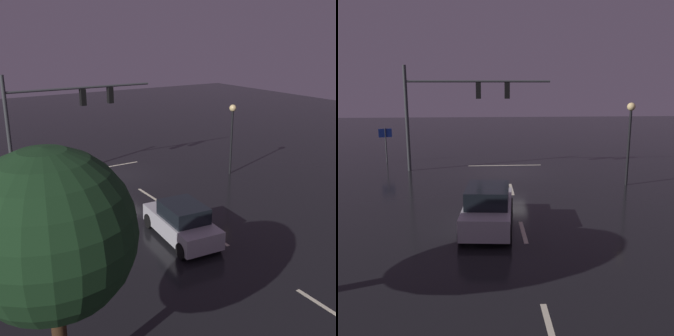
% 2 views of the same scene
% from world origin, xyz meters
% --- Properties ---
extents(ground_plane, '(80.00, 80.00, 0.00)m').
position_xyz_m(ground_plane, '(0.00, 0.00, 0.00)').
color(ground_plane, black).
extents(traffic_signal_assembly, '(9.15, 0.47, 6.64)m').
position_xyz_m(traffic_signal_assembly, '(3.27, -0.86, 4.49)').
color(traffic_signal_assembly, '#383A3D').
rests_on(traffic_signal_assembly, ground_plane).
extents(lane_dash_far, '(0.16, 2.20, 0.01)m').
position_xyz_m(lane_dash_far, '(0.00, 4.00, 0.00)').
color(lane_dash_far, beige).
rests_on(lane_dash_far, ground_plane).
extents(lane_dash_mid, '(0.16, 2.20, 0.01)m').
position_xyz_m(lane_dash_mid, '(0.00, 10.00, 0.00)').
color(lane_dash_mid, beige).
rests_on(lane_dash_mid, ground_plane).
extents(lane_dash_near, '(0.16, 2.20, 0.01)m').
position_xyz_m(lane_dash_near, '(0.00, 16.00, 0.00)').
color(lane_dash_near, beige).
rests_on(lane_dash_near, ground_plane).
extents(stop_bar, '(5.00, 0.16, 0.01)m').
position_xyz_m(stop_bar, '(0.00, -2.05, 0.00)').
color(stop_bar, beige).
rests_on(stop_bar, ground_plane).
extents(car_approaching, '(2.23, 4.49, 1.70)m').
position_xyz_m(car_approaching, '(1.33, 9.42, 0.80)').
color(car_approaching, '#B7B7BC').
rests_on(car_approaching, ground_plane).
extents(street_lamp_left_kerb, '(0.44, 0.44, 4.54)m').
position_xyz_m(street_lamp_left_kerb, '(-6.45, 3.50, 3.22)').
color(street_lamp_left_kerb, black).
rests_on(street_lamp_left_kerb, ground_plane).
extents(tree_right_near, '(3.95, 3.95, 6.46)m').
position_xyz_m(tree_right_near, '(8.51, 14.88, 4.47)').
color(tree_right_near, '#382314').
rests_on(tree_right_near, ground_plane).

